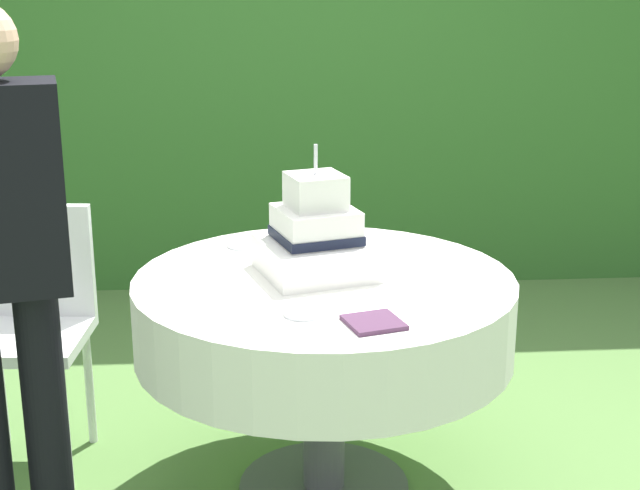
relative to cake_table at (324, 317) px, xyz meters
name	(u,v)px	position (x,y,z in m)	size (l,w,h in m)	color
ground_plane	(324,488)	(0.00, 0.00, -0.61)	(20.00, 20.00, 0.00)	#547A3D
foliage_hedge	(290,50)	(0.00, 2.37, 0.62)	(6.39, 0.62, 2.47)	#336628
cake_table	(324,317)	(0.00, 0.00, 0.00)	(1.19, 1.19, 0.74)	#4C4C51
wedding_cake	(317,238)	(-0.02, 0.05, 0.25)	(0.41, 0.41, 0.41)	white
serving_plate_near	(245,244)	(-0.25, 0.36, 0.14)	(0.12, 0.12, 0.01)	white
serving_plate_far	(303,313)	(-0.08, -0.32, 0.14)	(0.11, 0.11, 0.01)	white
napkin_stack	(374,322)	(0.10, -0.41, 0.14)	(0.14, 0.14, 0.01)	#4C2D47
garden_chair	(30,311)	(-0.99, 0.32, -0.07)	(0.43, 0.43, 0.89)	white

